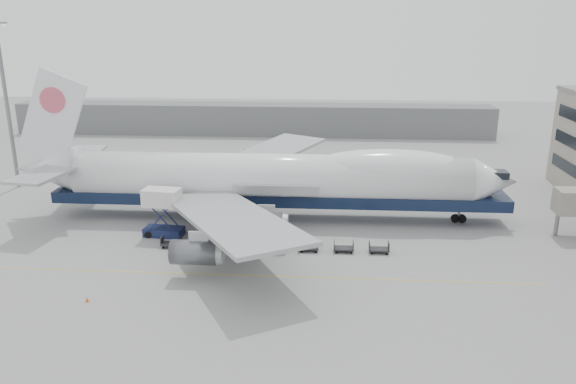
{
  "coord_description": "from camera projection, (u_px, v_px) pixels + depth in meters",
  "views": [
    {
      "loc": [
        7.27,
        -59.36,
        25.77
      ],
      "look_at": [
        2.73,
        6.0,
        5.58
      ],
      "focal_mm": 35.0,
      "sensor_mm": 36.0,
      "label": 1
    }
  ],
  "objects": [
    {
      "name": "ground",
      "position": [
        261.0,
        253.0,
        64.67
      ],
      "size": [
        260.0,
        260.0,
        0.0
      ],
      "primitive_type": "plane",
      "color": "gray",
      "rests_on": "ground"
    },
    {
      "name": "dolly_5",
      "position": [
        344.0,
        248.0,
        64.82
      ],
      "size": [
        2.3,
        1.35,
        1.3
      ],
      "color": "#2D2D30",
      "rests_on": "ground"
    },
    {
      "name": "floodlight_mast",
      "position": [
        6.0,
        98.0,
        86.13
      ],
      "size": [
        2.4,
        2.4,
        25.43
      ],
      "color": "slate",
      "rests_on": "ground"
    },
    {
      "name": "traffic_cone",
      "position": [
        87.0,
        299.0,
        53.43
      ],
      "size": [
        0.35,
        0.35,
        0.51
      ],
      "rotation": [
        0.0,
        0.0,
        0.26
      ],
      "color": "#E1580B",
      "rests_on": "ground"
    },
    {
      "name": "catering_truck",
      "position": [
        163.0,
        209.0,
        68.91
      ],
      "size": [
        5.01,
        3.71,
        6.05
      ],
      "rotation": [
        0.0,
        0.0,
        -0.11
      ],
      "color": "#172047",
      "rests_on": "ground"
    },
    {
      "name": "dolly_6",
      "position": [
        379.0,
        249.0,
        64.55
      ],
      "size": [
        2.3,
        1.35,
        1.3
      ],
      "color": "#2D2D30",
      "rests_on": "ground"
    },
    {
      "name": "dolly_4",
      "position": [
        309.0,
        247.0,
        65.09
      ],
      "size": [
        2.3,
        1.35,
        1.3
      ],
      "color": "#2D2D30",
      "rests_on": "ground"
    },
    {
      "name": "dolly_3",
      "position": [
        274.0,
        246.0,
        65.36
      ],
      "size": [
        2.3,
        1.35,
        1.3
      ],
      "color": "#2D2D30",
      "rests_on": "ground"
    },
    {
      "name": "apron_line",
      "position": [
        254.0,
        276.0,
        58.94
      ],
      "size": [
        60.0,
        0.15,
        0.01
      ],
      "primitive_type": "cube",
      "color": "gold",
      "rests_on": "ground"
    },
    {
      "name": "dolly_0",
      "position": [
        171.0,
        243.0,
        66.17
      ],
      "size": [
        2.3,
        1.35,
        1.3
      ],
      "color": "#2D2D30",
      "rests_on": "ground"
    },
    {
      "name": "dolly_2",
      "position": [
        239.0,
        245.0,
        65.63
      ],
      "size": [
        2.3,
        1.35,
        1.3
      ],
      "color": "#2D2D30",
      "rests_on": "ground"
    },
    {
      "name": "airliner",
      "position": [
        275.0,
        178.0,
        74.41
      ],
      "size": [
        67.0,
        55.3,
        19.98
      ],
      "color": "white",
      "rests_on": "ground"
    },
    {
      "name": "hangar",
      "position": [
        253.0,
        119.0,
        131.03
      ],
      "size": [
        110.0,
        8.0,
        7.0
      ],
      "primitive_type": "cube",
      "color": "slate",
      "rests_on": "ground"
    },
    {
      "name": "dolly_1",
      "position": [
        205.0,
        244.0,
        65.9
      ],
      "size": [
        2.3,
        1.35,
        1.3
      ],
      "color": "#2D2D30",
      "rests_on": "ground"
    }
  ]
}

